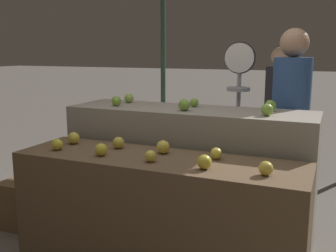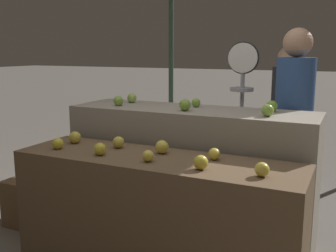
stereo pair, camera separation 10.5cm
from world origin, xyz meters
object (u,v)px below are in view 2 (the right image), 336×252
(produce_scale, at_px, (242,95))
(person_vendor_at_scale, at_px, (293,118))
(wooden_crate_side, at_px, (35,201))
(person_customer_left, at_px, (285,108))

(produce_scale, relative_size, person_vendor_at_scale, 0.94)
(produce_scale, height_order, wooden_crate_side, produce_scale)
(person_customer_left, bearing_deg, produce_scale, 85.75)
(produce_scale, distance_m, person_vendor_at_scale, 0.48)
(produce_scale, height_order, person_vendor_at_scale, person_vendor_at_scale)
(produce_scale, relative_size, person_customer_left, 1.02)
(produce_scale, bearing_deg, person_customer_left, 79.56)
(person_vendor_at_scale, bearing_deg, wooden_crate_side, 25.76)
(person_vendor_at_scale, height_order, wooden_crate_side, person_vendor_at_scale)
(person_vendor_at_scale, relative_size, person_customer_left, 1.08)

